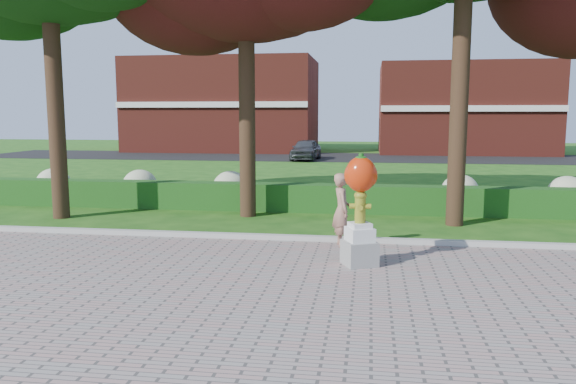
% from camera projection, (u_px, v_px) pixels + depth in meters
% --- Properties ---
extents(ground, '(100.00, 100.00, 0.00)m').
position_uv_depth(ground, '(288.00, 282.00, 9.46)').
color(ground, '#1B4B12').
rests_on(ground, ground).
extents(curb, '(40.00, 0.18, 0.15)m').
position_uv_depth(curb, '(307.00, 239.00, 12.39)').
color(curb, '#ADADA5').
rests_on(curb, ground).
extents(lawn_hedge, '(24.00, 0.70, 0.80)m').
position_uv_depth(lawn_hedge, '(323.00, 198.00, 16.27)').
color(lawn_hedge, '#1E4313').
rests_on(lawn_hedge, ground).
extents(hydrangea_row, '(20.10, 1.10, 0.99)m').
position_uv_depth(hydrangea_row, '(344.00, 189.00, 17.14)').
color(hydrangea_row, '#B0BA8E').
rests_on(hydrangea_row, ground).
extents(street, '(50.00, 8.00, 0.02)m').
position_uv_depth(street, '(349.00, 157.00, 36.90)').
color(street, black).
rests_on(street, ground).
extents(building_left, '(14.00, 8.00, 7.00)m').
position_uv_depth(building_left, '(224.00, 105.00, 43.74)').
color(building_left, maroon).
rests_on(building_left, ground).
extents(building_right, '(12.00, 8.00, 6.40)m').
position_uv_depth(building_right, '(463.00, 109.00, 41.20)').
color(building_right, maroon).
rests_on(building_right, ground).
extents(hydrant_sculpture, '(0.74, 0.74, 2.07)m').
position_uv_depth(hydrant_sculpture, '(360.00, 207.00, 10.25)').
color(hydrant_sculpture, gray).
rests_on(hydrant_sculpture, walkway).
extents(woman, '(0.50, 0.64, 1.55)m').
position_uv_depth(woman, '(342.00, 210.00, 11.79)').
color(woman, '#A7735F').
rests_on(woman, walkway).
extents(parked_car, '(1.79, 3.88, 1.29)m').
position_uv_depth(parked_car, '(306.00, 149.00, 34.70)').
color(parked_car, '#383A3E').
rests_on(parked_car, street).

